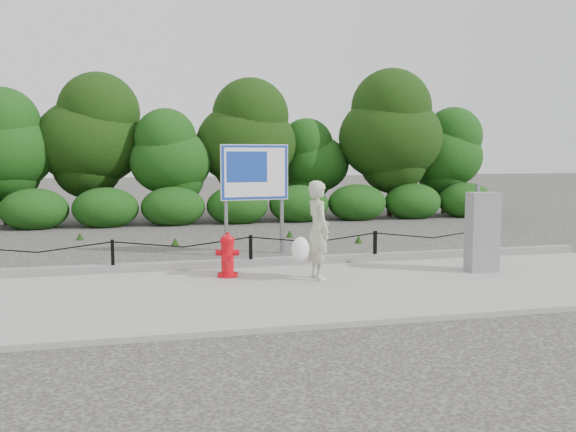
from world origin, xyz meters
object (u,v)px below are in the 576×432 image
(utility_cabinet, at_px, (482,232))
(pedestrian, at_px, (317,231))
(fire_hydrant, at_px, (227,256))
(advertising_sign, at_px, (254,177))

(utility_cabinet, bearing_deg, pedestrian, -179.98)
(fire_hydrant, distance_m, advertising_sign, 3.03)
(fire_hydrant, relative_size, advertising_sign, 0.32)
(advertising_sign, bearing_deg, pedestrian, -86.07)
(fire_hydrant, xyz_separation_m, utility_cabinet, (4.54, -0.62, 0.35))
(utility_cabinet, xyz_separation_m, advertising_sign, (-3.57, 3.21, 0.89))
(fire_hydrant, height_order, pedestrian, pedestrian)
(pedestrian, distance_m, advertising_sign, 3.28)
(fire_hydrant, relative_size, pedestrian, 0.46)
(fire_hydrant, bearing_deg, advertising_sign, 84.79)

